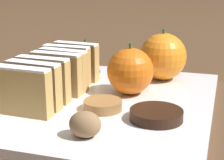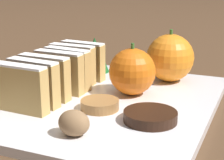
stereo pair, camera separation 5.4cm
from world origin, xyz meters
name	(u,v)px [view 2 (the right image)]	position (x,y,z in m)	size (l,w,h in m)	color
ground_plane	(112,107)	(0.00, 0.00, 0.00)	(6.00, 6.00, 0.00)	#513823
serving_platter	(112,104)	(0.00, 0.00, 0.01)	(0.29, 0.37, 0.01)	white
stollen_slice_front	(20,88)	(-0.09, -0.09, 0.04)	(0.08, 0.02, 0.06)	tan
stollen_slice_second	(33,83)	(-0.09, -0.06, 0.04)	(0.08, 0.03, 0.06)	tan
stollen_slice_third	(44,77)	(-0.09, -0.03, 0.04)	(0.08, 0.02, 0.06)	tan
stollen_slice_fourth	(58,73)	(-0.09, 0.00, 0.04)	(0.08, 0.02, 0.06)	tan
stollen_slice_fifth	(67,68)	(-0.09, 0.02, 0.04)	(0.08, 0.03, 0.06)	tan
stollen_slice_sixth	(72,64)	(-0.09, 0.05, 0.04)	(0.08, 0.02, 0.06)	tan
stollen_slice_back	(83,61)	(-0.09, 0.08, 0.04)	(0.08, 0.03, 0.06)	tan
orange_near	(170,58)	(0.05, 0.13, 0.05)	(0.08, 0.08, 0.09)	orange
orange_far	(132,72)	(0.02, 0.04, 0.05)	(0.07, 0.07, 0.08)	orange
walnut	(74,123)	(0.01, -0.13, 0.03)	(0.04, 0.03, 0.03)	#8E6B47
chocolate_cookie	(150,116)	(0.08, -0.06, 0.02)	(0.07, 0.07, 0.01)	black
gingerbread_cookie	(98,104)	(0.00, -0.04, 0.02)	(0.05, 0.05, 0.01)	#A3703D
evergreen_sprig	(95,55)	(-0.09, 0.13, 0.04)	(0.05, 0.05, 0.06)	#195623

